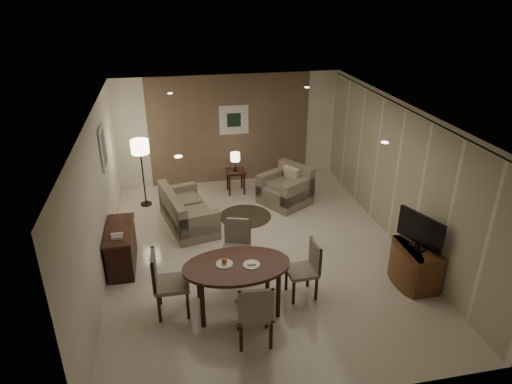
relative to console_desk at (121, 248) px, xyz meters
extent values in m
cube|color=beige|center=(2.49, 0.00, -0.38)|extent=(5.50, 7.00, 0.00)
cube|color=white|center=(2.49, 0.00, 2.33)|extent=(5.50, 7.00, 0.00)
cube|color=#775F4A|center=(2.49, 3.50, 0.98)|extent=(5.50, 0.00, 2.70)
cube|color=white|center=(-0.26, 0.00, 0.98)|extent=(0.00, 7.00, 2.70)
cube|color=white|center=(5.24, 0.00, 0.98)|extent=(0.00, 7.00, 2.70)
cube|color=#775F4A|center=(2.49, 3.48, 0.98)|extent=(3.96, 0.03, 2.70)
cylinder|color=black|center=(5.17, 0.00, 2.27)|extent=(0.03, 6.80, 0.03)
cube|color=silver|center=(2.59, 3.46, 1.23)|extent=(0.72, 0.03, 0.72)
cube|color=black|center=(2.59, 3.44, 1.23)|extent=(0.34, 0.01, 0.34)
cube|color=silver|center=(-0.23, 1.20, 1.48)|extent=(0.03, 0.60, 0.80)
cube|color=gray|center=(-0.21, 1.20, 1.48)|extent=(0.01, 0.46, 0.64)
cylinder|color=white|center=(1.09, -1.80, 2.31)|extent=(0.10, 0.10, 0.01)
cylinder|color=white|center=(3.89, -1.80, 2.31)|extent=(0.10, 0.10, 0.01)
cylinder|color=white|center=(1.09, 1.80, 2.31)|extent=(0.10, 0.10, 0.01)
cylinder|color=white|center=(3.89, 1.80, 2.31)|extent=(0.10, 0.10, 0.01)
cylinder|color=white|center=(1.66, -1.48, 0.41)|extent=(0.26, 0.26, 0.02)
cylinder|color=white|center=(2.06, -1.58, 0.41)|extent=(0.26, 0.26, 0.02)
sphere|color=#C15B16|center=(1.66, -1.48, 0.46)|extent=(0.09, 0.09, 0.09)
cube|color=white|center=(2.06, -1.58, 0.43)|extent=(0.12, 0.08, 0.03)
cylinder|color=#3D3322|center=(2.49, 1.42, -0.37)|extent=(1.13, 1.13, 0.01)
camera|label=1|loc=(0.99, -7.28, 4.33)|focal=32.00mm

